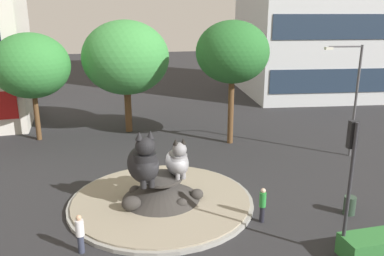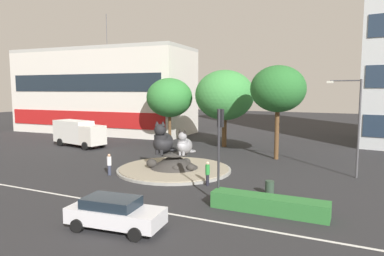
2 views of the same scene
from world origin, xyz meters
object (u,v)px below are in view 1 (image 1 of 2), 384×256
Objects in this scene: second_tree_near_tower at (31,66)px; streetlight_arm at (352,93)px; cat_statue_black at (144,162)px; broadleaf_tree_behind_island at (232,52)px; litter_bin at (350,205)px; pedestrian_white_shirt at (80,233)px; third_tree_left at (126,58)px; pedestrian_green_shirt at (262,204)px; cat_statue_grey at (178,161)px; traffic_light_mast at (351,165)px.

streetlight_arm is at bearing -22.81° from second_tree_near_tower.
cat_statue_black is 12.18m from broadleaf_tree_behind_island.
broadleaf_tree_behind_island is 9.85× the size of litter_bin.
broadleaf_tree_behind_island is at bearing -48.95° from pedestrian_white_shirt.
cat_statue_black is at bearing -91.50° from third_tree_left.
pedestrian_green_shirt is at bearing 176.18° from litter_bin.
cat_statue_grey is at bearing 156.53° from litter_bin.
cat_statue_grey is at bearing 97.44° from cat_statue_black.
pedestrian_green_shirt reaches higher than pedestrian_white_shirt.
pedestrian_white_shirt is at bearing -48.97° from cat_statue_black.
cat_statue_grey is 13.10m from streetlight_arm.
traffic_light_mast reaches higher than pedestrian_green_shirt.
cat_statue_black is 0.32× the size of broadleaf_tree_behind_island.
pedestrian_green_shirt is at bearing -53.21° from second_tree_near_tower.
cat_statue_grey is 1.24× the size of pedestrian_green_shirt.
second_tree_near_tower is 19.91m from pedestrian_green_shirt.
cat_statue_black is 1.68× the size of pedestrian_white_shirt.
cat_statue_black is 0.32× the size of third_tree_left.
traffic_light_mast is 20.49m from third_tree_left.
streetlight_arm reaches higher than cat_statue_grey.
second_tree_near_tower is (-8.27, 12.44, 3.45)m from cat_statue_grey.
broadleaf_tree_behind_island is at bearing -34.29° from third_tree_left.
traffic_light_mast is 12.14m from streetlight_arm.
cat_statue_grey is 0.38× the size of traffic_light_mast.
second_tree_near_tower is at bearing -174.71° from third_tree_left.
litter_bin is at bearing -61.02° from third_tree_left.
pedestrian_white_shirt is at bearing 31.55° from streetlight_arm.
traffic_light_mast is at bearing 63.04° from streetlight_arm.
streetlight_arm reaches higher than traffic_light_mast.
traffic_light_mast is 3.29× the size of pedestrian_white_shirt.
pedestrian_green_shirt is 4.41m from litter_bin.
streetlight_arm is at bearing 145.35° from pedestrian_green_shirt.
streetlight_arm is (13.75, -9.31, -1.63)m from third_tree_left.
traffic_light_mast is at bearing 45.29° from cat_statue_black.
cat_statue_grey is at bearing -114.29° from pedestrian_green_shirt.
third_tree_left reaches higher than cat_statue_grey.
second_tree_near_tower is at bearing -124.93° from pedestrian_green_shirt.
streetlight_arm is at bearing 100.63° from cat_statue_black.
pedestrian_green_shirt is 1.01× the size of pedestrian_white_shirt.
litter_bin is at bearing -44.68° from second_tree_near_tower.
cat_statue_grey is 2.32× the size of litter_bin.
cat_statue_grey is 0.28× the size of streetlight_arm.
second_tree_near_tower is 4.77× the size of pedestrian_white_shirt.
cat_statue_grey is 4.68m from pedestrian_green_shirt.
traffic_light_mast is (7.12, -5.72, 1.41)m from cat_statue_black.
third_tree_left is at bearing 5.29° from second_tree_near_tower.
broadleaf_tree_behind_island is 16.78m from pedestrian_white_shirt.
traffic_light_mast is (5.37, -6.14, 1.65)m from cat_statue_grey.
cat_statue_grey is 10.98m from broadleaf_tree_behind_island.
pedestrian_white_shirt is 1.86× the size of litter_bin.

